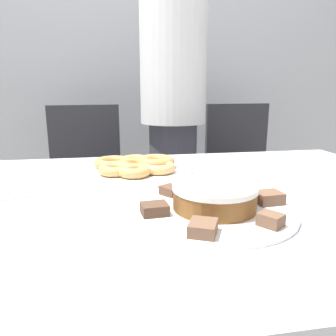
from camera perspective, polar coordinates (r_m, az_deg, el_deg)
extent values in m
cube|color=#B2B7BC|center=(2.45, -6.42, 20.82)|extent=(8.00, 0.05, 2.60)
cube|color=silver|center=(0.87, 1.21, -5.45)|extent=(1.55, 1.04, 0.03)
cylinder|color=silver|center=(1.67, 23.17, -10.24)|extent=(0.06, 0.06, 0.69)
cylinder|color=#383842|center=(1.82, 0.84, -4.97)|extent=(0.25, 0.25, 0.82)
cylinder|color=silver|center=(1.73, 0.92, 18.57)|extent=(0.34, 0.34, 0.65)
cylinder|color=black|center=(1.98, -12.73, -16.54)|extent=(0.44, 0.44, 0.01)
cylinder|color=#262626|center=(1.88, -13.09, -10.68)|extent=(0.06, 0.06, 0.43)
cube|color=#2D2D33|center=(1.79, -13.49, -3.85)|extent=(0.49, 0.49, 0.04)
cube|color=#2D2D33|center=(1.94, -14.25, 4.41)|extent=(0.40, 0.08, 0.42)
cylinder|color=black|center=(2.12, 13.16, -14.41)|extent=(0.44, 0.44, 0.01)
cylinder|color=#262626|center=(2.02, 13.51, -8.86)|extent=(0.06, 0.06, 0.43)
cube|color=#2D2D33|center=(1.95, 13.89, -2.49)|extent=(0.45, 0.45, 0.04)
cube|color=#2D2D33|center=(2.08, 11.85, 5.14)|extent=(0.40, 0.04, 0.42)
cylinder|color=white|center=(0.75, 8.02, -7.31)|extent=(0.36, 0.36, 0.01)
cylinder|color=white|center=(1.08, -5.49, -0.62)|extent=(0.36, 0.36, 0.01)
cylinder|color=brown|center=(0.74, 8.09, -5.37)|extent=(0.18, 0.18, 0.04)
cylinder|color=white|center=(0.73, 8.16, -3.30)|extent=(0.19, 0.19, 0.01)
cube|color=brown|center=(0.67, 17.45, -8.59)|extent=(0.06, 0.06, 0.03)
cube|color=brown|center=(0.80, 17.13, -4.93)|extent=(0.06, 0.06, 0.03)
cube|color=brown|center=(0.87, 9.20, -3.20)|extent=(0.06, 0.06, 0.02)
cube|color=brown|center=(0.83, 0.48, -3.95)|extent=(0.06, 0.06, 0.02)
cube|color=#513828|center=(0.70, -2.35, -7.13)|extent=(0.06, 0.05, 0.02)
cube|color=brown|center=(0.62, 6.43, -10.30)|extent=(0.07, 0.07, 0.02)
torus|color=#C68447|center=(1.08, -5.52, 0.49)|extent=(0.11, 0.11, 0.03)
torus|color=#D18E4C|center=(1.13, -9.57, 0.94)|extent=(0.13, 0.13, 0.03)
torus|color=tan|center=(1.03, -9.18, -0.22)|extent=(0.11, 0.11, 0.03)
torus|color=tan|center=(1.01, -5.90, -0.51)|extent=(0.10, 0.10, 0.03)
torus|color=#E5AD66|center=(1.05, -1.73, 0.08)|extent=(0.11, 0.11, 0.03)
torus|color=#D18E4C|center=(1.10, -2.12, 1.04)|extent=(0.13, 0.13, 0.04)
torus|color=tan|center=(1.16, -5.73, 1.29)|extent=(0.11, 0.11, 0.03)
cube|color=white|center=(0.96, -26.13, -4.00)|extent=(0.17, 0.15, 0.01)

